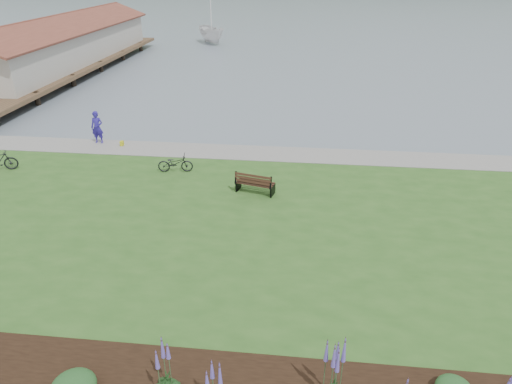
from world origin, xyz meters
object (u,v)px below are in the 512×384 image
Objects in this scene: sailboat at (212,44)px; person at (97,125)px; park_bench at (254,183)px; bicycle_a at (175,163)px.

person is at bearing -121.53° from sailboat.
park_bench reaches higher than bicycle_a.
park_bench is 11.27m from person.
bicycle_a is 0.06× the size of sailboat.
sailboat is at bearing 117.74° from park_bench.
park_bench is 1.05× the size of bicycle_a.
sailboat is (-10.74, 44.33, -0.94)m from park_bench.
sailboat reaches higher than park_bench.
park_bench is at bearing -109.27° from sailboat.
person is 6.60m from bicycle_a.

